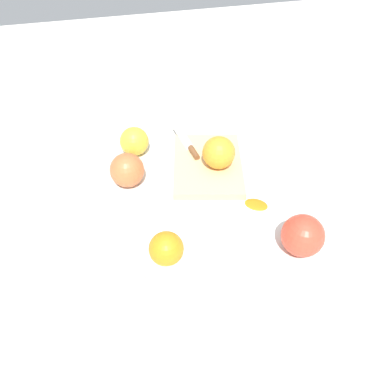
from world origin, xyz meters
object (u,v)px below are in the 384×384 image
at_px(knife, 189,146).
at_px(apple_back_right_2, 134,141).
at_px(cutting_board, 206,165).
at_px(bowl, 181,261).
at_px(orange_on_board, 219,153).
at_px(apple_back_right, 127,170).
at_px(apple_front_left, 303,236).

distance_m(knife, apple_back_right_2, 0.14).
height_order(cutting_board, knife, knife).
relative_size(bowl, knife, 1.22).
xyz_separation_m(knife, apple_back_right_2, (0.03, 0.13, 0.01)).
relative_size(orange_on_board, apple_back_right, 0.97).
distance_m(orange_on_board, knife, 0.11).
relative_size(cutting_board, apple_back_right_2, 3.12).
bearing_deg(bowl, apple_back_right_2, 5.43).
distance_m(cutting_board, apple_back_right, 0.19).
bearing_deg(apple_back_right_2, cutting_board, -121.95).
xyz_separation_m(bowl, apple_back_right, (0.27, 0.07, 0.00)).
bearing_deg(knife, cutting_board, -158.79).
distance_m(cutting_board, orange_on_board, 0.06).
bearing_deg(apple_back_right, bowl, -166.37).
distance_m(cutting_board, knife, 0.08).
height_order(orange_on_board, apple_front_left, orange_on_board).
xyz_separation_m(cutting_board, apple_front_left, (-0.28, -0.12, 0.03)).
height_order(bowl, apple_back_right_2, bowl).
height_order(orange_on_board, apple_back_right_2, orange_on_board).
bearing_deg(orange_on_board, cutting_board, 55.82).
height_order(cutting_board, apple_back_right, apple_back_right).
height_order(bowl, orange_on_board, bowl).
xyz_separation_m(orange_on_board, apple_back_right, (0.01, 0.22, -0.02)).
bearing_deg(apple_back_right_2, knife, -103.09).
distance_m(apple_back_right, apple_back_right_2, 0.11).
height_order(cutting_board, orange_on_board, orange_on_board).
distance_m(bowl, cutting_board, 0.31).
bearing_deg(apple_back_right_2, orange_on_board, -122.26).
height_order(knife, apple_front_left, apple_front_left).
distance_m(knife, apple_back_right, 0.18).
xyz_separation_m(bowl, apple_back_right_2, (0.38, 0.04, -0.00)).
bearing_deg(orange_on_board, apple_back_right, 88.19).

